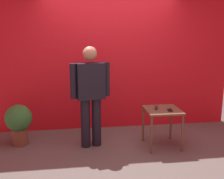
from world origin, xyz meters
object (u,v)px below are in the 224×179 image
at_px(tv_remote, 156,108).
at_px(potted_plant, 19,121).
at_px(standing_person, 90,92).
at_px(cell_phone, 170,110).
at_px(side_table, 162,115).

height_order(tv_remote, potted_plant, potted_plant).
xyz_separation_m(standing_person, potted_plant, (-1.18, 0.21, -0.51)).
bearing_deg(potted_plant, cell_phone, -10.73).
bearing_deg(potted_plant, tv_remote, -8.24).
bearing_deg(cell_phone, side_table, 147.66).
distance_m(side_table, potted_plant, 2.37).
bearing_deg(side_table, standing_person, 171.75).
height_order(standing_person, cell_phone, standing_person).
height_order(standing_person, tv_remote, standing_person).
xyz_separation_m(tv_remote, potted_plant, (-2.24, 0.32, -0.24)).
bearing_deg(standing_person, cell_phone, -11.28).
distance_m(side_table, tv_remote, 0.15).
bearing_deg(tv_remote, cell_phone, -18.00).
bearing_deg(side_table, cell_phone, -40.97).
height_order(standing_person, side_table, standing_person).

